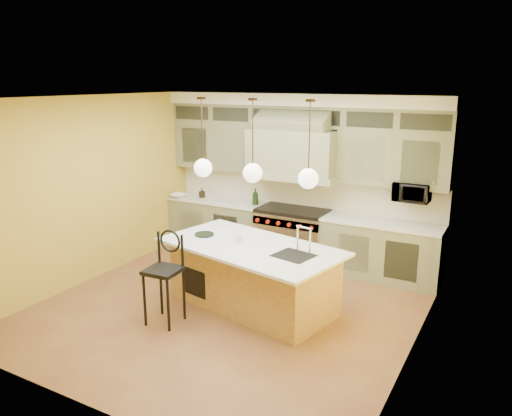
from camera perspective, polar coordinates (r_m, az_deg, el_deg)
The scene contains 18 objects.
floor at distance 7.17m, azimuth -3.25°, elevation -11.39°, with size 5.00×5.00×0.00m, color brown.
ceiling at distance 6.45m, azimuth -3.63°, elevation 12.45°, with size 5.00×5.00×0.00m, color white.
wall_back at distance 8.83m, azimuth 5.26°, elevation 3.49°, with size 5.00×5.00×0.00m, color gold.
wall_front at distance 4.84m, azimuth -19.51°, elevation -6.66°, with size 5.00×5.00×0.00m, color gold.
wall_left at distance 8.24m, azimuth -18.31°, elevation 2.02°, with size 5.00×5.00×0.00m, color gold.
wall_right at distance 5.78m, azimuth 18.08°, elevation -3.13°, with size 5.00×5.00×0.00m, color gold.
back_cabinetry at distance 8.59m, azimuth 4.54°, elevation 3.06°, with size 5.00×0.77×2.90m.
range at distance 8.75m, azimuth 4.18°, elevation -3.11°, with size 1.20×0.74×0.96m.
kitchen_island at distance 7.05m, azimuth -0.34°, elevation -7.65°, with size 2.72×1.81×1.35m.
counter_stool at distance 6.64m, azimuth -10.39°, elevation -7.14°, with size 0.46×0.46×1.23m.
microwave at distance 8.02m, azimuth 17.39°, elevation 1.76°, with size 0.54×0.37×0.30m, color black.
oil_bottle_a at distance 8.92m, azimuth -0.08°, elevation 1.31°, with size 0.12×0.12×0.30m, color black.
oil_bottle_b at distance 9.54m, azimuth -6.20°, elevation 1.73°, with size 0.08×0.09×0.18m, color black.
fruit_bowl at distance 9.60m, azimuth -8.89°, elevation 1.38°, with size 0.29×0.29×0.07m, color white.
cup at distance 6.96m, azimuth -1.97°, elevation -3.57°, with size 0.11×0.11×0.10m, color silver.
pendant_left at distance 7.05m, azimuth -6.08°, elevation 4.81°, with size 0.26×0.26×1.11m.
pendant_center at distance 6.64m, azimuth -0.38°, elevation 4.27°, with size 0.26×0.26×1.11m.
pendant_right at distance 6.29m, azimuth 6.00°, elevation 3.62°, with size 0.26×0.26×1.11m.
Camera 1 is at (3.46, -5.44, 3.13)m, focal length 35.00 mm.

